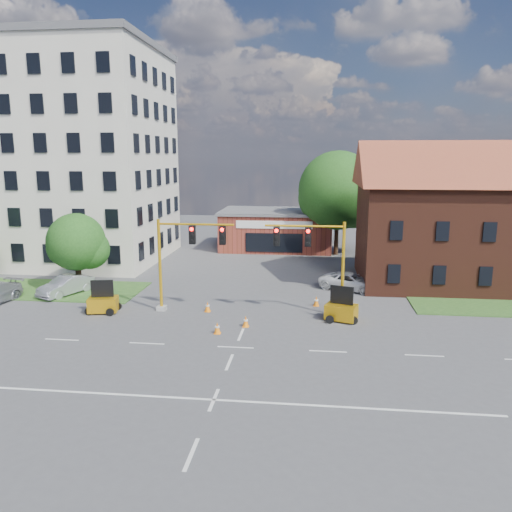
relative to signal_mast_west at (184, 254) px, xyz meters
name	(u,v)px	position (x,y,z in m)	size (l,w,h in m)	color
ground	(236,347)	(4.36, -6.00, -3.92)	(120.00, 120.00, 0.00)	#464548
grass_verge_nw	(4,288)	(-15.64, 4.00, -3.88)	(22.00, 6.00, 0.08)	#23491B
lane_markings	(226,370)	(4.36, -9.00, -3.91)	(60.00, 36.00, 0.01)	silver
office_block	(68,155)	(-15.64, 15.91, 6.39)	(18.40, 15.40, 20.60)	beige
brick_shop	(277,229)	(4.36, 23.99, -1.76)	(12.40, 8.40, 4.30)	maroon
townhouse_row	(490,211)	(22.36, 10.00, 2.01)	(21.00, 11.00, 11.50)	#4C2317
tree_large	(342,193)	(11.27, 21.08, 2.53)	(8.54, 8.14, 10.80)	#382014
tree_nw_front	(80,244)	(-9.42, 4.58, -0.32)	(4.65, 4.42, 5.97)	#382014
signal_mast_west	(184,254)	(0.00, 0.00, 0.00)	(5.30, 0.60, 6.20)	gray
signal_mast_east	(317,257)	(8.71, 0.00, 0.00)	(5.30, 0.60, 6.20)	gray
trailer_west	(103,303)	(-5.35, -0.92, -3.26)	(2.08, 1.60, 2.12)	gold
trailer_east	(341,310)	(10.30, -0.77, -3.25)	(2.20, 1.81, 2.15)	gold
cone_a	(217,328)	(2.96, -4.00, -3.58)	(0.40, 0.40, 0.70)	orange
cone_b	(208,307)	(1.51, 0.07, -3.58)	(0.40, 0.40, 0.70)	orange
cone_c	(246,321)	(4.45, -2.62, -3.58)	(0.40, 0.40, 0.70)	orange
cone_d	(316,301)	(8.75, 2.21, -3.58)	(0.40, 0.40, 0.70)	orange
pickup_white	(350,281)	(11.39, 6.79, -3.25)	(2.21, 4.80, 1.33)	white
sedan_silver_front	(66,285)	(-9.90, 2.90, -3.20)	(1.52, 4.37, 1.44)	#A2A3AA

